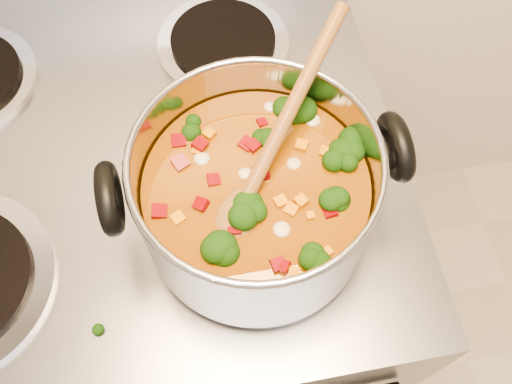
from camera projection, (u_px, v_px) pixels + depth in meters
electric_range at (158, 269)px, 1.14m from camera, size 0.75×0.68×1.08m
stockpot at (256, 195)px, 0.61m from camera, size 0.31×0.26×0.16m
wooden_spoon at (264, 163)px, 0.58m from camera, size 0.20×0.24×0.11m
cooktop_crumbs at (220, 287)px, 0.65m from camera, size 0.38×0.10×0.01m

